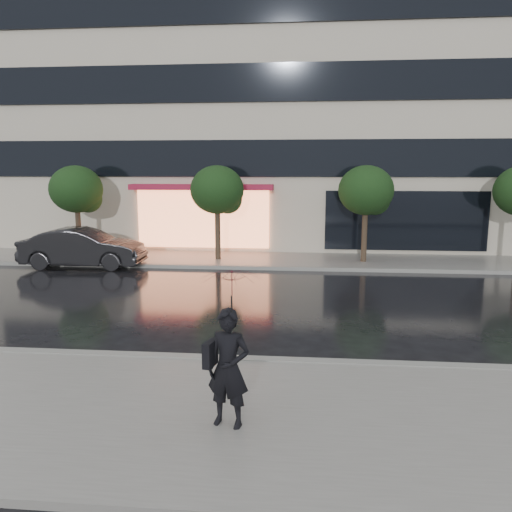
# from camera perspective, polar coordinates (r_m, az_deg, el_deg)

# --- Properties ---
(ground) EXTENTS (120.00, 120.00, 0.00)m
(ground) POSITION_cam_1_polar(r_m,az_deg,el_deg) (11.01, 2.49, -10.41)
(ground) COLOR black
(ground) RESTS_ON ground
(sidewalk_near) EXTENTS (60.00, 4.50, 0.12)m
(sidewalk_near) POSITION_cam_1_polar(r_m,az_deg,el_deg) (8.01, 1.27, -18.04)
(sidewalk_near) COLOR slate
(sidewalk_near) RESTS_ON ground
(sidewalk_far) EXTENTS (60.00, 3.50, 0.12)m
(sidewalk_far) POSITION_cam_1_polar(r_m,az_deg,el_deg) (20.91, 3.90, -0.51)
(sidewalk_far) COLOR slate
(sidewalk_far) RESTS_ON ground
(curb_near) EXTENTS (60.00, 0.25, 0.14)m
(curb_near) POSITION_cam_1_polar(r_m,az_deg,el_deg) (10.05, 2.20, -12.00)
(curb_near) COLOR gray
(curb_near) RESTS_ON ground
(curb_far) EXTENTS (60.00, 0.25, 0.14)m
(curb_far) POSITION_cam_1_polar(r_m,az_deg,el_deg) (19.19, 3.76, -1.41)
(curb_far) COLOR gray
(curb_far) RESTS_ON ground
(office_building) EXTENTS (30.00, 12.76, 18.00)m
(office_building) POSITION_cam_1_polar(r_m,az_deg,el_deg) (28.77, 4.54, 20.21)
(office_building) COLOR #BEB4A1
(office_building) RESTS_ON ground
(tree_far_west) EXTENTS (2.20, 2.20, 3.99)m
(tree_far_west) POSITION_cam_1_polar(r_m,az_deg,el_deg) (22.44, -19.68, 7.01)
(tree_far_west) COLOR #33261C
(tree_far_west) RESTS_ON ground
(tree_mid_west) EXTENTS (2.20, 2.20, 3.99)m
(tree_mid_west) POSITION_cam_1_polar(r_m,az_deg,el_deg) (20.65, -4.27, 7.35)
(tree_mid_west) COLOR #33261C
(tree_mid_west) RESTS_ON ground
(tree_mid_east) EXTENTS (2.20, 2.20, 3.99)m
(tree_mid_east) POSITION_cam_1_polar(r_m,az_deg,el_deg) (20.53, 12.61, 7.13)
(tree_mid_east) COLOR #33261C
(tree_mid_east) RESTS_ON ground
(parked_car) EXTENTS (4.78, 1.84, 1.55)m
(parked_car) POSITION_cam_1_polar(r_m,az_deg,el_deg) (20.71, -19.14, 0.88)
(parked_car) COLOR black
(parked_car) RESTS_ON ground
(pedestrian_with_umbrella) EXTENTS (1.01, 1.02, 2.34)m
(pedestrian_with_umbrella) POSITION_cam_1_polar(r_m,az_deg,el_deg) (7.14, -3.02, -8.42)
(pedestrian_with_umbrella) COLOR black
(pedestrian_with_umbrella) RESTS_ON sidewalk_near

